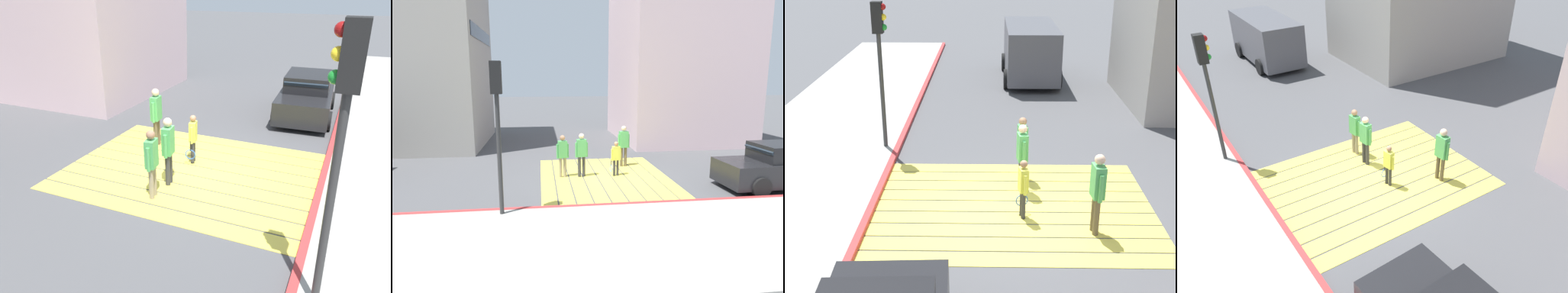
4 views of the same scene
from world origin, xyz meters
The scene contains 9 objects.
ground_plane centered at (0.00, 0.00, 0.00)m, with size 120.00×120.00×0.00m, color #4C4C4F.
crosswalk_stripes centered at (0.00, 0.00, 0.01)m, with size 6.40×4.90×0.01m.
curb_painted centered at (-3.25, 0.00, 0.07)m, with size 0.16×40.00×0.13m, color #BC3333.
van_down_street centered at (1.17, 12.06, 1.28)m, with size 2.38×5.21×2.35m.
traffic_light_corner centered at (-3.58, 3.53, 3.04)m, with size 0.39×0.28×4.24m.
pedestrian_adult_lead centered at (1.66, -1.13, 1.04)m, with size 0.26×0.52×1.79m.
pedestrian_adult_trailing centered at (0.23, 0.87, 1.00)m, with size 0.27×0.50×1.71m.
pedestrian_adult_side centered at (0.27, 1.60, 0.96)m, with size 0.26×0.48×1.65m.
pedestrian_child_with_racket centered at (0.18, -0.48, 0.78)m, with size 0.28×0.44×1.37m.
Camera 3 is at (-0.56, -11.06, 5.83)m, focal length 49.29 mm.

